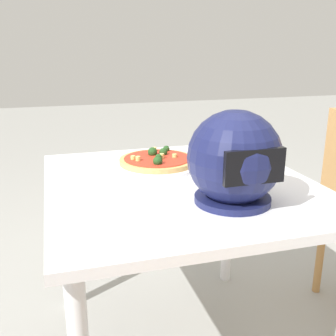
{
  "coord_description": "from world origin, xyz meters",
  "views": [
    {
      "loc": [
        0.41,
        1.25,
        1.16
      ],
      "look_at": [
        0.01,
        -0.1,
        0.73
      ],
      "focal_mm": 43.13,
      "sensor_mm": 36.0,
      "label": 1
    }
  ],
  "objects": [
    {
      "name": "dining_table",
      "position": [
        0.0,
        0.0,
        0.62
      ],
      "size": [
        0.9,
        0.97,
        0.71
      ],
      "color": "white",
      "rests_on": "ground"
    },
    {
      "name": "pizza_plate",
      "position": [
        0.03,
        -0.2,
        0.71
      ],
      "size": [
        0.34,
        0.34,
        0.01
      ],
      "primitive_type": "cylinder",
      "color": "white",
      "rests_on": "dining_table"
    },
    {
      "name": "pizza",
      "position": [
        0.03,
        -0.2,
        0.73
      ],
      "size": [
        0.29,
        0.29,
        0.05
      ],
      "color": "tan",
      "rests_on": "pizza_plate"
    },
    {
      "name": "motorcycle_helmet",
      "position": [
        -0.09,
        0.23,
        0.84
      ],
      "size": [
        0.28,
        0.28,
        0.28
      ],
      "color": "#191E4C",
      "rests_on": "dining_table"
    }
  ]
}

